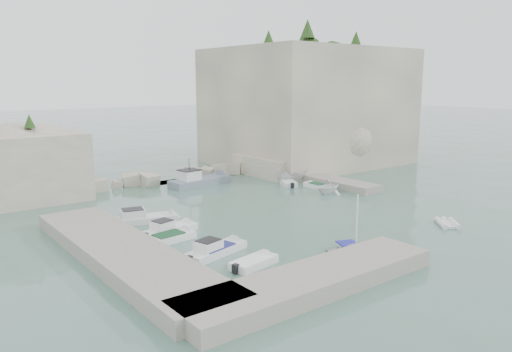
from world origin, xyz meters
TOP-DOWN VIEW (x-y plane):
  - ground at (0.00, 0.00)m, footprint 400.00×400.00m
  - cliff_east at (23.00, 23.00)m, footprint 26.00×22.00m
  - cliff_terrace at (13.00, 18.00)m, footprint 8.00×10.00m
  - quay_west at (-17.00, -1.00)m, footprint 5.00×24.00m
  - quay_south at (-10.00, -12.50)m, footprint 18.00×4.00m
  - ledge_east at (13.50, 10.00)m, footprint 3.00×16.00m
  - breakwater at (-1.00, 22.00)m, footprint 28.00×3.00m
  - motorboat_a at (-11.71, 7.21)m, footprint 6.78×3.50m
  - motorboat_b at (-11.47, 2.71)m, footprint 5.47×2.84m
  - motorboat_c at (-12.45, 1.02)m, footprint 4.78×2.22m
  - motorboat_d at (-11.21, -3.78)m, footprint 5.89×3.06m
  - motorboat_e at (-10.45, -7.31)m, footprint 4.03×2.25m
  - rowboat at (-3.33, -10.06)m, footprint 5.00×4.29m
  - inflatable_dinghy at (8.81, -9.84)m, footprint 3.12×3.19m
  - tender_east_a at (9.81, 5.45)m, footprint 3.57×3.10m
  - tender_east_b at (10.53, 8.03)m, footprint 1.47×3.82m
  - tender_east_c at (9.24, 11.81)m, footprint 3.33×4.84m
  - tender_east_d at (10.78, 12.60)m, footprint 4.79×2.45m
  - work_boat at (0.75, 18.05)m, footprint 8.69×3.37m
  - rowboat_mast at (-3.33, -10.06)m, footprint 0.10×0.10m
  - vegetation at (17.83, 24.40)m, footprint 53.48×13.88m

SIDE VIEW (x-z plane):
  - ground at x=0.00m, z-range 0.00..0.00m
  - motorboat_a at x=-11.71m, z-range -0.70..0.70m
  - motorboat_b at x=-11.47m, z-range -0.70..0.70m
  - motorboat_c at x=-12.45m, z-range -0.35..0.35m
  - motorboat_d at x=-11.21m, z-range -0.70..0.70m
  - motorboat_e at x=-10.45m, z-range -0.35..0.35m
  - rowboat at x=-3.33m, z-range -0.44..0.44m
  - inflatable_dinghy at x=8.81m, z-range -0.22..0.22m
  - tender_east_a at x=9.81m, z-range -0.92..0.92m
  - tender_east_b at x=10.53m, z-range -0.35..0.35m
  - tender_east_c at x=9.24m, z-range -0.35..0.35m
  - tender_east_d at x=10.78m, z-range -0.88..0.88m
  - work_boat at x=0.75m, z-range -1.10..1.10m
  - ledge_east at x=13.50m, z-range 0.00..0.80m
  - quay_west at x=-17.00m, z-range 0.00..1.10m
  - quay_south at x=-10.00m, z-range 0.00..1.10m
  - breakwater at x=-1.00m, z-range 0.00..1.40m
  - cliff_terrace at x=13.00m, z-range 0.00..2.50m
  - rowboat_mast at x=-3.33m, z-range 0.44..4.64m
  - cliff_east at x=23.00m, z-range 0.00..17.00m
  - vegetation at x=17.83m, z-range 11.23..24.63m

